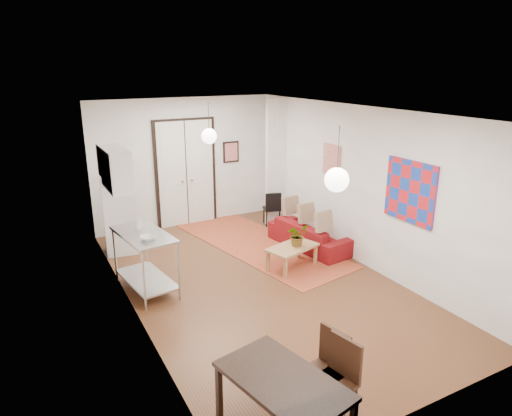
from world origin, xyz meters
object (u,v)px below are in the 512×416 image
sofa (310,235)px  coffee_table (292,249)px  kitchen_counter (145,253)px  dining_chair_near (317,363)px  black_side_chair (270,205)px  dining_table (283,386)px  fridge (119,212)px  dining_chair_far (327,372)px

sofa → coffee_table: 1.08m
kitchen_counter → dining_chair_near: bearing=-83.3°
coffee_table → black_side_chair: 2.47m
sofa → dining_table: 5.11m
fridge → dining_chair_near: (0.92, -5.37, -0.32)m
coffee_table → dining_table: (-2.26, -3.37, 0.27)m
coffee_table → kitchen_counter: bearing=171.1°
coffee_table → kitchen_counter: size_ratio=0.77×
dining_chair_far → black_side_chair: (2.52, 5.60, -0.05)m
kitchen_counter → sofa: bearing=-3.6°
coffee_table → dining_table: dining_table is taller
dining_chair_near → black_side_chair: (2.52, 5.42, -0.05)m
fridge → dining_chair_near: size_ratio=1.86×
kitchen_counter → dining_chair_far: (0.92, -3.69, -0.15)m
fridge → dining_chair_far: bearing=-72.6°
sofa → fridge: size_ratio=1.12×
black_side_chair → fridge: bearing=17.8°
coffee_table → dining_chair_near: bearing=-118.2°
black_side_chair → dining_chair_near: bearing=82.1°
kitchen_counter → dining_chair_far: size_ratio=1.55×
dining_chair_far → black_side_chair: dining_chair_far is taller
dining_chair_near → black_side_chair: bearing=143.0°
coffee_table → dining_chair_far: size_ratio=1.19×
dining_table → fridge: bearing=93.3°
sofa → dining_chair_near: dining_chair_near is taller
dining_chair_near → fridge: bearing=177.7°
sofa → kitchen_counter: (-3.43, -0.27, 0.39)m
sofa → dining_chair_far: 4.69m
kitchen_counter → fridge: fridge is taller
black_side_chair → dining_chair_far: bearing=82.8°
sofa → fridge: 3.82m
fridge → black_side_chair: 3.46m
dining_chair_far → dining_chair_near: bearing=168.0°
dining_chair_near → coffee_table: bearing=139.8°
coffee_table → dining_chair_far: bearing=-116.9°
coffee_table → dining_chair_near: (-1.66, -3.10, 0.15)m
kitchen_counter → dining_table: 3.79m
kitchen_counter → fridge: (0.00, 1.86, 0.17)m
dining_chair_far → black_side_chair: 6.14m
sofa → dining_chair_near: size_ratio=2.08×
sofa → dining_table: size_ratio=1.30×
fridge → dining_chair_far: (0.92, -5.55, -0.32)m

